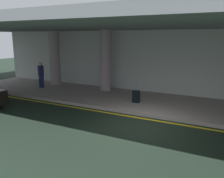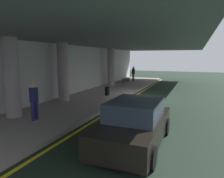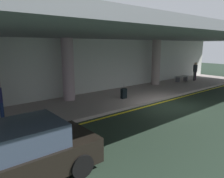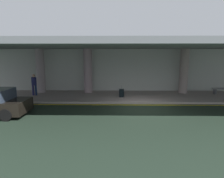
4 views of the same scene
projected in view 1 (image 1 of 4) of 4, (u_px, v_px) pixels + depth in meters
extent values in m
plane|color=black|center=(141.00, 125.00, 9.42)|extent=(60.00, 60.00, 0.00)
cube|color=gray|center=(163.00, 104.00, 12.10)|extent=(26.00, 4.20, 0.15)
cube|color=yellow|center=(148.00, 119.00, 10.07)|extent=(26.00, 0.14, 0.01)
cylinder|color=gray|center=(55.00, 58.00, 16.37)|extent=(0.70, 0.70, 3.65)
cylinder|color=gray|center=(106.00, 61.00, 14.57)|extent=(0.70, 0.70, 3.65)
cube|color=slate|center=(164.00, 24.00, 10.84)|extent=(28.00, 13.20, 0.30)
cube|color=#B1B4AE|center=(175.00, 64.00, 13.66)|extent=(26.00, 0.30, 3.80)
cylinder|color=navy|center=(40.00, 81.00, 15.63)|extent=(0.16, 0.16, 0.82)
cylinder|color=#112146|center=(43.00, 82.00, 15.53)|extent=(0.16, 0.16, 0.82)
cylinder|color=#1A1C49|center=(41.00, 70.00, 15.42)|extent=(0.38, 0.38, 0.62)
sphere|color=tan|center=(40.00, 64.00, 15.33)|extent=(0.24, 0.24, 0.24)
cube|color=black|center=(136.00, 97.00, 12.05)|extent=(0.36, 0.22, 0.62)
cylinder|color=slate|center=(136.00, 88.00, 11.95)|extent=(0.02, 0.02, 0.28)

